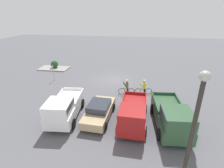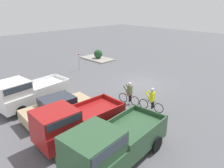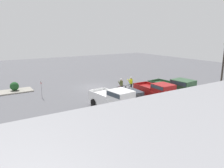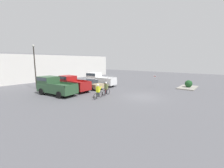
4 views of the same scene
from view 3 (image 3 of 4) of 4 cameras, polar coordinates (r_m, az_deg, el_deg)
The scene contains 11 objects.
ground_plane at distance 30.58m, azimuth -4.92°, elevation -0.78°, with size 80.00×80.00×0.00m, color #56565B.
pickup_truck_0 at distance 26.43m, azimuth 15.98°, elevation -0.87°, with size 2.65×5.69×2.25m.
pickup_truck_1 at distance 24.46m, azimuth 11.43°, elevation -1.88°, with size 2.30×5.05×2.12m.
sedan_0 at distance 23.28m, azimuth 5.30°, elevation -3.46°, with size 2.21×4.63×1.41m.
pickup_truck_2 at distance 21.10m, azimuth 0.48°, elevation -3.94°, with size 2.58×5.27×2.20m.
cyclist_0 at distance 28.08m, azimuth 2.39°, elevation -0.21°, with size 1.74×0.52×1.71m.
cyclist_1 at distance 29.33m, azimuth 4.94°, elevation 0.35°, with size 1.84×0.53×1.70m.
fire_lane_sign at distance 26.36m, azimuth -17.97°, elevation -0.81°, with size 0.09×0.30×2.08m.
lamppost at distance 22.05m, azimuth 26.85°, elevation 2.78°, with size 0.36×0.36×6.64m.
curb_island at distance 30.62m, azimuth -24.14°, elevation -1.74°, with size 4.36×2.41×0.15m, color gray.
shrub at distance 30.60m, azimuth -24.14°, elevation -0.54°, with size 1.10×1.10×1.10m.
Camera 3 is at (13.56, 26.41, 7.33)m, focal length 35.00 mm.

